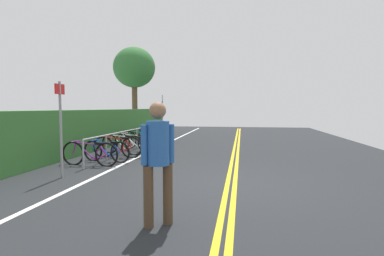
# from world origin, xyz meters

# --- Properties ---
(ground_plane) EXTENTS (39.48, 11.46, 0.05)m
(ground_plane) POSITION_xyz_m (0.00, 0.00, -0.03)
(ground_plane) COLOR #232628
(centre_line_yellow_inner) EXTENTS (35.53, 0.10, 0.00)m
(centre_line_yellow_inner) POSITION_xyz_m (0.00, -0.08, 0.00)
(centre_line_yellow_inner) COLOR gold
(centre_line_yellow_inner) RESTS_ON ground_plane
(centre_line_yellow_outer) EXTENTS (35.53, 0.10, 0.00)m
(centre_line_yellow_outer) POSITION_xyz_m (0.00, 0.08, 0.00)
(centre_line_yellow_outer) COLOR gold
(centre_line_yellow_outer) RESTS_ON ground_plane
(bike_lane_stripe_white) EXTENTS (35.53, 0.12, 0.00)m
(bike_lane_stripe_white) POSITION_xyz_m (0.00, 3.24, 0.00)
(bike_lane_stripe_white) COLOR white
(bike_lane_stripe_white) RESTS_ON ground_plane
(bike_rack) EXTENTS (7.08, 0.05, 0.83)m
(bike_rack) POSITION_xyz_m (4.44, 3.99, 0.61)
(bike_rack) COLOR #9EA0A5
(bike_rack) RESTS_ON ground_plane
(bicycle_0) EXTENTS (0.46, 1.79, 0.74)m
(bicycle_0) POSITION_xyz_m (1.46, 4.09, 0.35)
(bicycle_0) COLOR black
(bicycle_0) RESTS_ON ground_plane
(bicycle_1) EXTENTS (0.47, 1.65, 0.70)m
(bicycle_1) POSITION_xyz_m (2.14, 3.90, 0.33)
(bicycle_1) COLOR black
(bicycle_1) RESTS_ON ground_plane
(bicycle_2) EXTENTS (0.46, 1.72, 0.76)m
(bicycle_2) POSITION_xyz_m (2.94, 3.88, 0.35)
(bicycle_2) COLOR black
(bicycle_2) RESTS_ON ground_plane
(bicycle_3) EXTENTS (0.62, 1.75, 0.75)m
(bicycle_3) POSITION_xyz_m (3.67, 4.04, 0.35)
(bicycle_3) COLOR black
(bicycle_3) RESTS_ON ground_plane
(bicycle_4) EXTENTS (0.47, 1.69, 0.71)m
(bicycle_4) POSITION_xyz_m (4.49, 3.87, 0.33)
(bicycle_4) COLOR black
(bicycle_4) RESTS_ON ground_plane
(bicycle_5) EXTENTS (0.46, 1.72, 0.78)m
(bicycle_5) POSITION_xyz_m (5.19, 3.91, 0.36)
(bicycle_5) COLOR black
(bicycle_5) RESTS_ON ground_plane
(bicycle_6) EXTENTS (0.59, 1.68, 0.72)m
(bicycle_6) POSITION_xyz_m (5.88, 4.05, 0.34)
(bicycle_6) COLOR black
(bicycle_6) RESTS_ON ground_plane
(bicycle_7) EXTENTS (0.46, 1.77, 0.79)m
(bicycle_7) POSITION_xyz_m (6.74, 4.02, 0.37)
(bicycle_7) COLOR black
(bicycle_7) RESTS_ON ground_plane
(bicycle_8) EXTENTS (0.48, 1.79, 0.79)m
(bicycle_8) POSITION_xyz_m (7.43, 3.88, 0.37)
(bicycle_8) COLOR black
(bicycle_8) RESTS_ON ground_plane
(pedestrian) EXTENTS (0.32, 0.41, 1.75)m
(pedestrian) POSITION_xyz_m (-2.51, 0.94, 1.01)
(pedestrian) COLOR #4C3826
(pedestrian) RESTS_ON ground_plane
(sign_post_near) EXTENTS (0.36, 0.06, 2.28)m
(sign_post_near) POSITION_xyz_m (-0.03, 4.01, 1.37)
(sign_post_near) COLOR gray
(sign_post_near) RESTS_ON ground_plane
(sign_post_far) EXTENTS (0.36, 0.10, 2.31)m
(sign_post_far) POSITION_xyz_m (9.05, 3.96, 1.39)
(sign_post_far) COLOR gray
(sign_post_far) RESTS_ON ground_plane
(hedge_backdrop) EXTENTS (16.03, 0.86, 1.58)m
(hedge_backdrop) POSITION_xyz_m (5.94, 5.70, 0.79)
(hedge_backdrop) COLOR #387533
(hedge_backdrop) RESTS_ON ground_plane
(tree_mid) EXTENTS (2.63, 2.63, 5.48)m
(tree_mid) POSITION_xyz_m (11.91, 6.54, 4.15)
(tree_mid) COLOR brown
(tree_mid) RESTS_ON ground_plane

